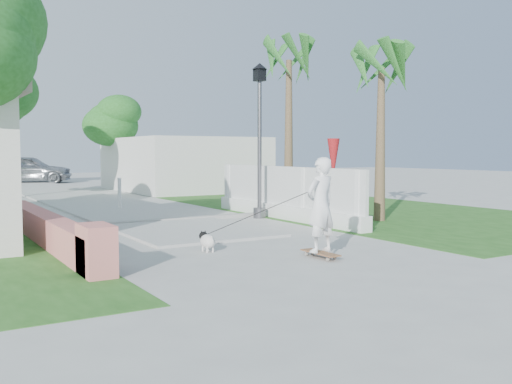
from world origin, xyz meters
TOP-DOWN VIEW (x-y plane):
  - ground at (0.00, 0.00)m, footprint 90.00×90.00m
  - path_strip at (0.00, 20.00)m, footprint 3.20×36.00m
  - curb at (0.00, 6.00)m, footprint 6.50×0.25m
  - grass_right at (7.00, 8.00)m, footprint 8.00×20.00m
  - pink_wall at (-3.30, 3.55)m, footprint 0.45×8.20m
  - lattice_fence at (3.40, 5.00)m, footprint 0.35×7.00m
  - building_right at (6.00, 18.00)m, footprint 6.00×8.00m
  - street_lamp at (2.90, 5.50)m, footprint 0.44×0.44m
  - bollard at (0.20, 10.00)m, footprint 0.14×0.14m
  - patio_umbrella at (4.80, 4.50)m, footprint 0.36×0.36m
  - tree_path_right at (3.22, 19.98)m, footprint 3.00×3.00m
  - palm_far at (4.60, 6.50)m, footprint 1.80×1.80m
  - palm_near at (5.40, 3.20)m, footprint 1.80×1.80m
  - skateboarder at (-0.12, 0.38)m, footprint 1.79×2.30m
  - dog at (-0.87, 1.28)m, footprint 0.26×0.57m
  - parked_car at (0.46, 28.68)m, footprint 5.44×3.70m

SIDE VIEW (x-z plane):
  - ground at x=0.00m, z-range 0.00..0.00m
  - grass_right at x=7.00m, z-range 0.00..0.01m
  - path_strip at x=0.00m, z-range 0.00..0.06m
  - curb at x=0.00m, z-range 0.00..0.10m
  - dog at x=-0.87m, z-range 0.02..0.41m
  - pink_wall at x=-3.30m, z-range -0.09..0.71m
  - lattice_fence at x=3.40m, z-range -0.21..1.29m
  - bollard at x=0.20m, z-range 0.04..1.13m
  - skateboarder at x=-0.12m, z-range -0.13..1.69m
  - parked_car at x=0.46m, z-range 0.00..1.72m
  - building_right at x=6.00m, z-range 0.00..2.60m
  - patio_umbrella at x=4.80m, z-range 0.54..2.84m
  - street_lamp at x=2.90m, z-range 0.21..4.65m
  - tree_path_right at x=3.22m, z-range 1.10..5.89m
  - palm_near at x=5.40m, z-range 1.60..6.30m
  - palm_far at x=4.60m, z-range 1.83..7.13m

